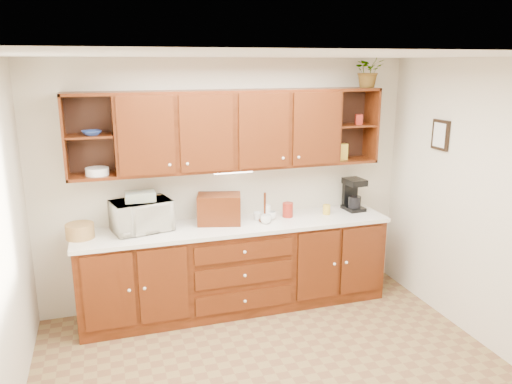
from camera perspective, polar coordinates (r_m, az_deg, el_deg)
ceiling at (r=3.52m, az=3.80°, el=15.31°), size 4.00×4.00×0.00m
back_wall at (r=5.34m, az=-3.19°, el=1.01°), size 4.00×0.00×4.00m
right_wall at (r=4.80m, az=26.43°, el=-2.12°), size 0.00×3.50×3.50m
base_cabinets at (r=5.33m, az=-2.26°, el=-8.63°), size 3.20×0.60×0.90m
countertop at (r=5.16m, az=-2.28°, el=-3.87°), size 3.24×0.64×0.04m
upper_cabinets at (r=5.08m, az=-2.73°, el=7.12°), size 3.20×0.33×0.80m
undercabinet_light at (r=5.10m, az=-2.63°, el=2.32°), size 0.40×0.05×0.02m
framed_picture at (r=5.34m, az=20.34°, el=6.13°), size 0.03×0.24×0.30m
wicker_basket at (r=5.01m, az=-19.47°, el=-4.21°), size 0.33×0.33×0.14m
microwave at (r=5.04m, az=-12.97°, el=-2.64°), size 0.63×0.50×0.31m
towel_stack at (r=4.98m, az=-13.10°, el=-0.48°), size 0.29×0.22×0.09m
wine_bottle at (r=5.00m, az=-14.55°, el=-2.95°), size 0.10×0.10×0.29m
woven_tray at (r=5.22m, az=-11.09°, el=-3.58°), size 0.33×0.16×0.31m
bread_box at (r=5.14m, az=-4.23°, el=-1.94°), size 0.49×0.38×0.31m
mug_tree at (r=5.22m, az=1.01°, el=-2.84°), size 0.29×0.28×0.31m
canister_red at (r=5.37m, az=3.64°, el=-2.05°), size 0.15×0.15×0.16m
canister_white at (r=5.25m, az=1.22°, el=-2.37°), size 0.11×0.11×0.16m
canister_yellow at (r=5.51m, az=8.06°, el=-2.00°), size 0.09×0.09×0.11m
coffee_maker at (r=5.71m, az=11.03°, el=-0.30°), size 0.21×0.26×0.36m
bowl_stack at (r=4.88m, az=-18.28°, el=6.43°), size 0.22×0.22×0.04m
plate_stack at (r=4.95m, az=-17.69°, el=2.26°), size 0.28×0.28×0.07m
pantry_box_yellow at (r=5.53m, az=9.82°, el=4.55°), size 0.11×0.09×0.18m
pantry_box_red at (r=5.57m, az=11.67°, el=8.14°), size 0.09×0.08×0.11m
potted_plant at (r=5.57m, az=12.77°, el=13.41°), size 0.34×0.30×0.36m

